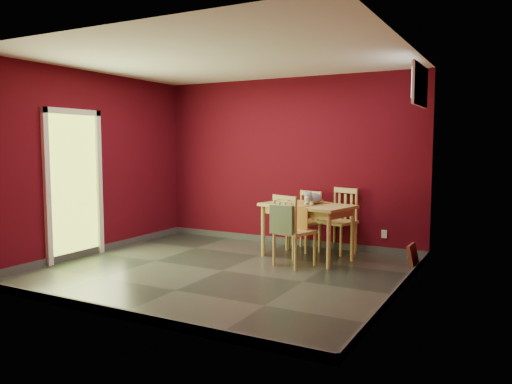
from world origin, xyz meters
The scene contains 13 objects.
ground centered at (0.00, 0.00, 0.00)m, with size 4.50×4.50×0.00m, color #2D342D.
room_shell centered at (0.00, 0.00, 0.05)m, with size 4.50×4.50×4.50m.
doorway centered at (-2.23, -0.40, 1.12)m, with size 0.06×1.01×2.13m.
window centered at (2.23, 1.00, 2.35)m, with size 0.05×0.90×0.50m.
outlet_plate centered at (1.60, 1.99, 0.30)m, with size 0.08×0.01×0.12m, color silver.
dining_table centered at (0.70, 1.17, 0.69)m, with size 1.39×1.00×0.79m.
table_runner centered at (0.70, 1.04, 0.73)m, with size 0.52×0.83×0.38m.
chair_far_left centered at (0.45, 1.70, 0.47)m, with size 0.52×0.52×0.91m.
chair_far_right centered at (0.97, 1.81, 0.50)m, with size 0.56×0.56×0.97m.
chair_near centered at (0.69, 0.65, 0.49)m, with size 0.57×0.57×0.97m.
tote_bag centered at (0.65, 0.43, 0.66)m, with size 0.32×0.19×0.44m.
cat centered at (0.77, 1.20, 0.90)m, with size 0.23×0.44×0.22m, color slate, non-canonical shape.
picture_frame centered at (2.19, 1.12, 0.18)m, with size 0.12×0.36×0.36m.
Camera 1 is at (3.37, -5.40, 1.63)m, focal length 35.00 mm.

